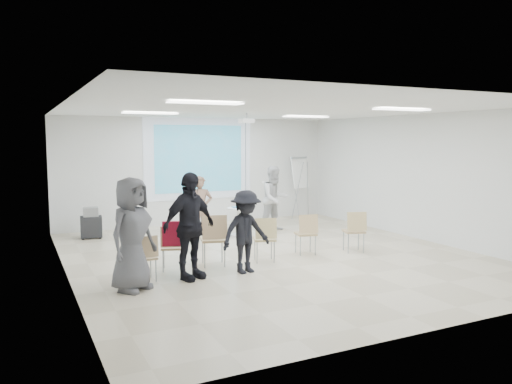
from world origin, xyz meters
name	(u,v)px	position (x,y,z in m)	size (l,w,h in m)	color
floor	(273,258)	(0.00, 0.00, -0.05)	(8.00, 9.00, 0.10)	beige
ceiling	(273,107)	(0.00, 0.00, 3.05)	(8.00, 9.00, 0.10)	white
wall_back	(199,171)	(0.00, 4.55, 1.50)	(8.00, 0.10, 3.00)	silver
wall_left	(62,193)	(-4.05, 0.00, 1.50)	(0.10, 9.00, 3.00)	silver
wall_right	(422,177)	(4.05, 0.00, 1.50)	(0.10, 9.00, 3.00)	silver
projection_halo	(199,159)	(0.00, 4.49, 1.85)	(3.20, 0.01, 2.30)	silver
projection_image	(199,159)	(0.00, 4.47, 1.85)	(2.60, 0.01, 1.90)	#379BBB
pedestal_table	(239,220)	(0.22, 2.20, 0.41)	(0.63, 0.63, 0.74)	silver
player_left	(201,204)	(-0.84, 2.05, 0.88)	(0.64, 0.43, 1.75)	#926F59
player_right	(275,195)	(1.38, 2.50, 0.94)	(0.91, 0.73, 1.88)	silver
controller_left	(204,191)	(-0.66, 2.30, 1.15)	(0.04, 0.12, 0.04)	silver
controller_right	(264,182)	(1.20, 2.75, 1.27)	(0.04, 0.13, 0.04)	silver
chair_far_left	(145,254)	(-2.83, -0.76, 0.47)	(0.39, 0.42, 0.80)	tan
chair_left_mid	(172,244)	(-2.23, -0.27, 0.50)	(0.51, 0.53, 0.85)	tan
chair_left_inner	(214,236)	(-1.42, -0.30, 0.59)	(0.58, 0.60, 1.00)	tan
chair_center	(265,236)	(-0.40, -0.43, 0.53)	(0.54, 0.56, 0.89)	tan
chair_right_inner	(307,231)	(0.66, -0.25, 0.51)	(0.49, 0.51, 0.86)	tan
chair_right_far	(355,228)	(1.69, -0.52, 0.52)	(0.54, 0.56, 0.89)	tan
red_jacket	(175,234)	(-2.21, -0.42, 0.72)	(0.46, 0.10, 0.44)	maroon
laptop	(213,237)	(-1.40, -0.19, 0.54)	(0.37, 0.27, 0.03)	black
audience_left	(189,218)	(-2.10, -0.92, 1.06)	(1.23, 0.74, 2.12)	black
audience_mid	(246,226)	(-1.06, -0.97, 0.85)	(1.10, 0.60, 1.70)	black
audience_outer	(132,227)	(-3.13, -1.13, 1.02)	(0.99, 0.65, 2.03)	#545358
flipchart_easel	(300,173)	(3.06, 4.03, 1.38)	(0.77, 0.61, 1.87)	#93949B
av_cart	(91,224)	(-3.12, 3.57, 0.35)	(0.54, 0.45, 0.75)	black
ceiling_projector	(247,127)	(0.10, 1.49, 2.69)	(0.30, 0.25, 3.00)	white
fluor_panel_nw	(150,113)	(-2.00, 2.00, 2.97)	(1.20, 0.30, 0.02)	white
fluor_panel_ne	(306,117)	(2.00, 2.00, 2.97)	(1.20, 0.30, 0.02)	white
fluor_panel_sw	(206,103)	(-2.00, -1.50, 2.97)	(1.20, 0.30, 0.02)	white
fluor_panel_se	(402,110)	(2.00, -1.50, 2.97)	(1.20, 0.30, 0.02)	white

